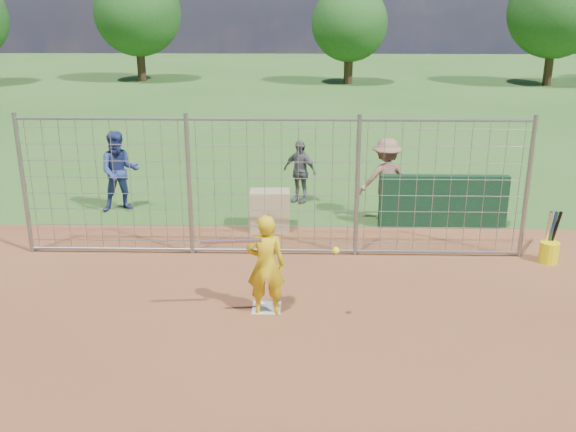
{
  "coord_description": "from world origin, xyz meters",
  "views": [
    {
      "loc": [
        0.55,
        -8.99,
        4.43
      ],
      "look_at": [
        0.3,
        0.8,
        1.15
      ],
      "focal_mm": 40.0,
      "sensor_mm": 36.0,
      "label": 1
    }
  ],
  "objects_px": {
    "bystander_c": "(386,179)",
    "bucket_with_bats": "(549,249)",
    "batter": "(266,265)",
    "equipment_bin": "(270,210)",
    "bystander_b": "(300,171)",
    "bystander_a": "(120,172)"
  },
  "relations": [
    {
      "from": "batter",
      "to": "equipment_bin",
      "type": "xyz_separation_m",
      "value": [
        -0.14,
        3.75,
        -0.38
      ]
    },
    {
      "from": "bystander_b",
      "to": "equipment_bin",
      "type": "xyz_separation_m",
      "value": [
        -0.59,
        -1.88,
        -0.33
      ]
    },
    {
      "from": "bucket_with_bats",
      "to": "bystander_c",
      "type": "bearing_deg",
      "value": 138.38
    },
    {
      "from": "bystander_c",
      "to": "bystander_a",
      "type": "bearing_deg",
      "value": -14.76
    },
    {
      "from": "bystander_b",
      "to": "equipment_bin",
      "type": "relative_size",
      "value": 1.83
    },
    {
      "from": "bystander_b",
      "to": "bucket_with_bats",
      "type": "relative_size",
      "value": 1.51
    },
    {
      "from": "batter",
      "to": "equipment_bin",
      "type": "relative_size",
      "value": 1.94
    },
    {
      "from": "batter",
      "to": "bystander_b",
      "type": "relative_size",
      "value": 1.06
    },
    {
      "from": "equipment_bin",
      "to": "bucket_with_bats",
      "type": "height_order",
      "value": "bucket_with_bats"
    },
    {
      "from": "batter",
      "to": "equipment_bin",
      "type": "bearing_deg",
      "value": -89.05
    },
    {
      "from": "bystander_c",
      "to": "bucket_with_bats",
      "type": "relative_size",
      "value": 1.8
    },
    {
      "from": "bystander_b",
      "to": "bucket_with_bats",
      "type": "bearing_deg",
      "value": -5.9
    },
    {
      "from": "batter",
      "to": "equipment_bin",
      "type": "height_order",
      "value": "batter"
    },
    {
      "from": "bystander_c",
      "to": "bucket_with_bats",
      "type": "xyz_separation_m",
      "value": [
        2.65,
        -2.36,
        -0.63
      ]
    },
    {
      "from": "bystander_b",
      "to": "bystander_a",
      "type": "bearing_deg",
      "value": -136.99
    },
    {
      "from": "batter",
      "to": "bystander_a",
      "type": "xyz_separation_m",
      "value": [
        -3.5,
        4.88,
        0.12
      ]
    },
    {
      "from": "batter",
      "to": "bystander_a",
      "type": "bearing_deg",
      "value": -55.56
    },
    {
      "from": "bystander_c",
      "to": "bucket_with_bats",
      "type": "height_order",
      "value": "bystander_c"
    },
    {
      "from": "bystander_b",
      "to": "equipment_bin",
      "type": "bearing_deg",
      "value": -75.05
    },
    {
      "from": "bystander_a",
      "to": "bucket_with_bats",
      "type": "relative_size",
      "value": 1.84
    },
    {
      "from": "batter",
      "to": "bystander_b",
      "type": "distance_m",
      "value": 5.65
    },
    {
      "from": "bystander_a",
      "to": "equipment_bin",
      "type": "height_order",
      "value": "bystander_a"
    }
  ]
}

